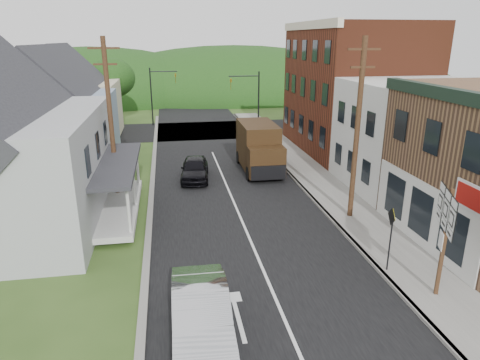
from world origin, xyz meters
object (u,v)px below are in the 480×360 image
route_sign_cluster (445,228)px  dark_sedan (195,169)px  silver_sedan (201,316)px  warning_sign (391,231)px  delivery_van (259,148)px

route_sign_cluster → dark_sedan: bearing=138.5°
silver_sedan → warning_sign: (7.55, 2.68, 1.02)m
silver_sedan → dark_sedan: 15.87m
silver_sedan → delivery_van: (5.47, 17.07, 0.84)m
dark_sedan → route_sign_cluster: bearing=-57.6°
silver_sedan → dark_sedan: (0.91, 15.84, -0.09)m
silver_sedan → delivery_van: bearing=73.2°
route_sign_cluster → warning_sign: route_sign_cluster is taller
dark_sedan → route_sign_cluster: (7.53, -15.00, 1.99)m
silver_sedan → warning_sign: 8.08m
dark_sedan → delivery_van: 4.81m
silver_sedan → warning_sign: warning_sign is taller
silver_sedan → warning_sign: bearing=20.5°
route_sign_cluster → warning_sign: 2.23m
silver_sedan → delivery_van: 17.94m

